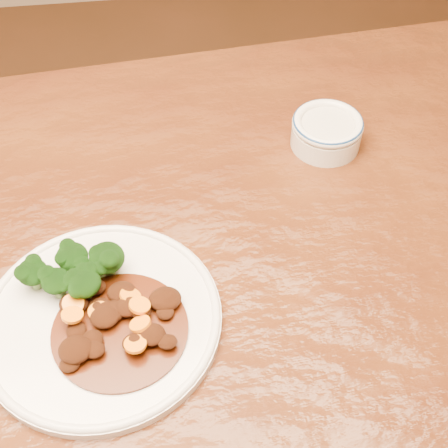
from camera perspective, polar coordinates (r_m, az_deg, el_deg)
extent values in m
cube|color=#4F260D|center=(0.81, -11.76, -5.95)|extent=(1.57, 1.03, 0.04)
cylinder|color=#3E250F|center=(1.48, 16.78, 2.93)|extent=(0.06, 0.06, 0.71)
cylinder|color=silver|center=(0.75, -11.11, -8.61)|extent=(0.28, 0.28, 0.01)
torus|color=silver|center=(0.74, -11.18, -8.36)|extent=(0.28, 0.28, 0.01)
cylinder|color=#6A904A|center=(0.75, -12.40, -6.20)|extent=(0.01, 0.01, 0.02)
ellipsoid|color=black|center=(0.74, -12.67, -5.28)|extent=(0.04, 0.04, 0.03)
cylinder|color=#6A904A|center=(0.78, -16.79, -5.09)|extent=(0.01, 0.01, 0.02)
ellipsoid|color=black|center=(0.76, -17.12, -4.22)|extent=(0.04, 0.04, 0.03)
cylinder|color=#6A904A|center=(0.76, -14.83, -5.90)|extent=(0.01, 0.01, 0.02)
ellipsoid|color=black|center=(0.75, -15.12, -5.05)|extent=(0.03, 0.03, 0.03)
cylinder|color=#6A904A|center=(0.77, -10.43, -4.05)|extent=(0.01, 0.01, 0.02)
ellipsoid|color=black|center=(0.75, -10.66, -3.05)|extent=(0.04, 0.04, 0.03)
cylinder|color=#6A904A|center=(0.78, -13.44, -3.84)|extent=(0.01, 0.01, 0.02)
ellipsoid|color=black|center=(0.76, -13.71, -2.91)|extent=(0.04, 0.04, 0.03)
cylinder|color=#461607|center=(0.73, -9.48, -9.55)|extent=(0.16, 0.16, 0.00)
ellipsoid|color=black|center=(0.71, -13.93, -12.36)|extent=(0.02, 0.02, 0.01)
ellipsoid|color=black|center=(0.73, -8.79, -7.50)|extent=(0.03, 0.03, 0.02)
ellipsoid|color=black|center=(0.75, -13.57, -7.07)|extent=(0.03, 0.03, 0.02)
ellipsoid|color=black|center=(0.73, -10.10, -7.85)|extent=(0.03, 0.03, 0.01)
ellipsoid|color=black|center=(0.71, -11.78, -11.19)|extent=(0.02, 0.02, 0.01)
ellipsoid|color=black|center=(0.74, -11.30, -7.62)|extent=(0.03, 0.03, 0.01)
ellipsoid|color=black|center=(0.72, -10.85, -8.36)|extent=(0.03, 0.03, 0.02)
ellipsoid|color=black|center=(0.73, -5.41, -6.84)|extent=(0.04, 0.03, 0.02)
ellipsoid|color=black|center=(0.73, -13.35, -9.45)|extent=(0.02, 0.02, 0.01)
ellipsoid|color=black|center=(0.72, -7.60, -7.95)|extent=(0.02, 0.02, 0.01)
ellipsoid|color=black|center=(0.72, -5.40, -8.00)|extent=(0.02, 0.02, 0.01)
ellipsoid|color=black|center=(0.70, -5.19, -10.68)|extent=(0.02, 0.02, 0.01)
ellipsoid|color=black|center=(0.73, -10.62, -7.78)|extent=(0.03, 0.03, 0.01)
ellipsoid|color=black|center=(0.75, -11.79, -5.67)|extent=(0.03, 0.02, 0.01)
ellipsoid|color=black|center=(0.71, -13.43, -11.11)|extent=(0.04, 0.03, 0.02)
ellipsoid|color=black|center=(0.70, -6.58, -10.01)|extent=(0.03, 0.03, 0.01)
ellipsoid|color=black|center=(0.72, -11.96, -10.34)|extent=(0.02, 0.03, 0.01)
ellipsoid|color=black|center=(0.70, -8.18, -10.73)|extent=(0.03, 0.02, 0.01)
ellipsoid|color=black|center=(0.71, -6.22, -10.24)|extent=(0.02, 0.02, 0.01)
ellipsoid|color=black|center=(0.75, -9.35, -6.15)|extent=(0.03, 0.03, 0.02)
cylinder|color=orange|center=(0.73, -8.57, -6.50)|extent=(0.03, 0.03, 0.02)
cylinder|color=orange|center=(0.73, -11.38, -7.79)|extent=(0.03, 0.03, 0.01)
cylinder|color=orange|center=(0.70, -8.12, -10.83)|extent=(0.03, 0.03, 0.01)
cylinder|color=orange|center=(0.74, -13.64, -7.10)|extent=(0.03, 0.03, 0.01)
cylinder|color=orange|center=(0.73, -13.70, -8.08)|extent=(0.03, 0.03, 0.01)
cylinder|color=orange|center=(0.72, -7.73, -7.38)|extent=(0.03, 0.03, 0.01)
cylinder|color=orange|center=(0.71, -7.67, -9.04)|extent=(0.03, 0.03, 0.02)
cylinder|color=silver|center=(0.94, 9.30, 7.97)|extent=(0.10, 0.10, 0.03)
cylinder|color=beige|center=(0.93, 9.45, 8.90)|extent=(0.08, 0.08, 0.01)
torus|color=silver|center=(0.93, 9.48, 9.06)|extent=(0.10, 0.10, 0.01)
torus|color=navy|center=(0.92, 9.51, 9.22)|extent=(0.10, 0.10, 0.00)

